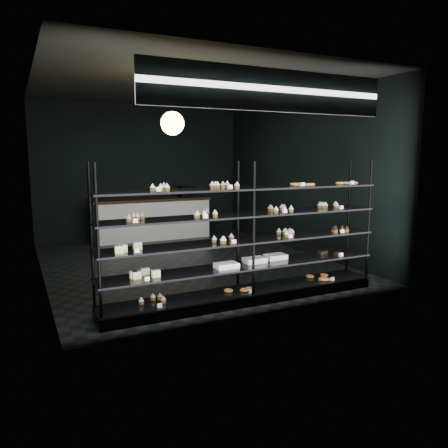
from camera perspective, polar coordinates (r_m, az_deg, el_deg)
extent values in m
cube|color=black|center=(8.27, -4.94, -4.93)|extent=(5.00, 6.00, 0.01)
cube|color=black|center=(8.12, -5.26, 17.49)|extent=(5.00, 6.00, 0.01)
cube|color=black|center=(10.90, -10.74, 6.77)|extent=(5.00, 0.01, 3.20)
cube|color=black|center=(5.35, 6.43, 4.79)|extent=(5.00, 0.01, 3.20)
cube|color=black|center=(7.53, -23.26, 5.31)|extent=(0.01, 6.00, 3.20)
cube|color=black|center=(9.23, 9.67, 6.44)|extent=(0.01, 6.00, 3.20)
cube|color=black|center=(6.08, 2.78, -9.49)|extent=(4.00, 0.50, 0.12)
cylinder|color=black|center=(5.01, -16.11, -2.89)|extent=(0.04, 0.04, 1.85)
cylinder|color=black|center=(5.43, -16.90, -2.02)|extent=(0.04, 0.04, 1.85)
cylinder|color=black|center=(5.67, 3.91, -1.21)|extent=(0.04, 0.04, 1.85)
cylinder|color=black|center=(6.05, 1.84, -0.55)|extent=(0.04, 0.04, 1.85)
cylinder|color=black|center=(6.85, 18.38, 0.11)|extent=(0.04, 0.04, 1.85)
cylinder|color=black|center=(7.17, 15.94, 0.60)|extent=(0.04, 0.04, 1.85)
cube|color=black|center=(6.05, 2.78, -8.68)|extent=(4.00, 0.50, 0.03)
cube|color=black|center=(5.96, 2.81, -5.47)|extent=(4.00, 0.50, 0.02)
cube|color=black|center=(5.88, 2.83, -2.17)|extent=(4.00, 0.50, 0.02)
cube|color=black|center=(5.82, 2.86, 1.21)|extent=(4.00, 0.50, 0.02)
cube|color=black|center=(5.79, 2.89, 4.65)|extent=(4.00, 0.50, 0.02)
cube|color=white|center=(5.14, -8.18, 4.45)|extent=(0.06, 0.04, 0.06)
cube|color=white|center=(5.48, 1.04, 4.82)|extent=(0.06, 0.04, 0.06)
cube|color=white|center=(6.07, 10.47, 5.07)|extent=(0.05, 0.04, 0.06)
cube|color=white|center=(6.60, 16.39, 5.15)|extent=(0.06, 0.04, 0.06)
cube|color=white|center=(5.09, -11.65, 0.35)|extent=(0.06, 0.04, 0.06)
cube|color=white|center=(5.37, -2.37, 0.97)|extent=(0.05, 0.04, 0.06)
cube|color=white|center=(5.93, 8.10, 1.65)|extent=(0.06, 0.04, 0.06)
cube|color=white|center=(6.50, 14.99, 2.06)|extent=(0.06, 0.04, 0.06)
cube|color=white|center=(5.15, -11.33, -3.49)|extent=(0.06, 0.04, 0.06)
cube|color=white|center=(5.57, 0.84, -2.39)|extent=(0.06, 0.04, 0.06)
cube|color=white|center=(6.04, 8.85, -1.60)|extent=(0.05, 0.04, 0.06)
cube|color=white|center=(6.59, 15.25, -0.94)|extent=(0.06, 0.04, 0.06)
cube|color=white|center=(5.25, -10.46, -7.16)|extent=(0.06, 0.04, 0.06)
cube|color=white|center=(6.61, 14.71, -3.97)|extent=(0.06, 0.04, 0.06)
cube|color=white|center=(5.41, -8.28, -10.51)|extent=(0.06, 0.04, 0.06)
cube|color=white|center=(5.87, 3.30, -8.86)|extent=(0.05, 0.04, 0.06)
cube|color=white|center=(6.65, 14.13, -6.98)|extent=(0.06, 0.04, 0.06)
cube|color=#0D1441|center=(5.46, 6.18, 16.99)|extent=(3.20, 0.04, 0.45)
cube|color=white|center=(5.44, 6.30, 17.01)|extent=(3.30, 0.02, 0.50)
cylinder|color=black|center=(6.68, -6.82, 16.79)|extent=(0.01, 0.01, 0.56)
sphere|color=#FFCC59|center=(6.63, -6.75, 12.93)|extent=(0.34, 0.34, 0.34)
cube|color=white|center=(10.54, -9.34, 0.52)|extent=(2.70, 0.60, 0.92)
cube|color=black|center=(10.48, -9.40, 3.16)|extent=(2.81, 0.65, 0.06)
cube|color=black|center=(10.74, -5.09, 4.21)|extent=(0.30, 0.30, 0.25)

